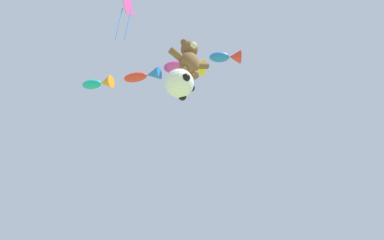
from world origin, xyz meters
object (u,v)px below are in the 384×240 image
object	(u,v)px
teddy_bear_kite	(189,59)
fish_kite_teal	(99,83)
fish_kite_magenta	(187,68)
fish_kite_cobalt	(227,57)
diamond_kite	(127,7)
fish_kite_crimson	(144,76)
soccer_ball_kite	(180,84)

from	to	relation	value
teddy_bear_kite	fish_kite_teal	bearing A→B (deg)	113.02
fish_kite_teal	fish_kite_magenta	bearing A→B (deg)	-36.24
fish_kite_cobalt	diamond_kite	distance (m)	5.79
fish_kite_magenta	fish_kite_crimson	world-z (taller)	fish_kite_magenta
fish_kite_crimson	fish_kite_cobalt	bearing A→B (deg)	-42.07
soccer_ball_kite	fish_kite_crimson	xyz separation A→B (m)	(-0.02, 4.25, 3.59)
teddy_bear_kite	fish_kite_cobalt	world-z (taller)	fish_kite_cobalt
soccer_ball_kite	fish_kite_crimson	bearing A→B (deg)	90.28
teddy_bear_kite	fish_kite_cobalt	xyz separation A→B (m)	(3.04, 1.07, 2.65)
fish_kite_cobalt	diamond_kite	size ratio (longest dim) A/B	0.60
soccer_ball_kite	diamond_kite	distance (m)	4.37
fish_kite_magenta	diamond_kite	world-z (taller)	fish_kite_magenta
fish_kite_cobalt	fish_kite_teal	world-z (taller)	fish_kite_cobalt
fish_kite_cobalt	fish_kite_crimson	distance (m)	4.73
soccer_ball_kite	diamond_kite	bearing A→B (deg)	164.07
fish_kite_cobalt	fish_kite_teal	xyz separation A→B (m)	(-5.52, 4.77, -0.87)
soccer_ball_kite	fish_kite_teal	xyz separation A→B (m)	(-2.06, 5.88, 3.30)
teddy_bear_kite	diamond_kite	bearing A→B (deg)	167.08
fish_kite_crimson	diamond_kite	xyz separation A→B (m)	(-2.27, -3.60, 0.08)
teddy_bear_kite	diamond_kite	distance (m)	3.52
teddy_bear_kite	fish_kite_crimson	bearing A→B (deg)	96.03
fish_kite_cobalt	teddy_bear_kite	bearing A→B (deg)	-160.55
soccer_ball_kite	fish_kite_cobalt	world-z (taller)	fish_kite_cobalt
teddy_bear_kite	fish_kite_cobalt	bearing A→B (deg)	19.45
teddy_bear_kite	fish_kite_magenta	xyz separation A→B (m)	(1.57, 2.88, 2.59)
soccer_ball_kite	teddy_bear_kite	bearing A→B (deg)	4.11
fish_kite_crimson	teddy_bear_kite	bearing A→B (deg)	-83.97
soccer_ball_kite	fish_kite_crimson	world-z (taller)	fish_kite_crimson
fish_kite_magenta	teddy_bear_kite	bearing A→B (deg)	-118.63
soccer_ball_kite	fish_kite_teal	bearing A→B (deg)	109.32
fish_kite_cobalt	diamond_kite	bearing A→B (deg)	-175.53
teddy_bear_kite	fish_kite_cobalt	size ratio (longest dim) A/B	1.07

